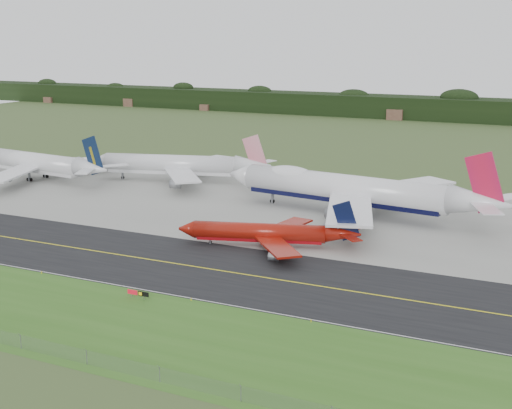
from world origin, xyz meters
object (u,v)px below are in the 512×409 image
object	(u,v)px
jet_star_tail	(180,165)
jet_red_737	(269,233)
jet_ba_747	(352,190)
taxiway_sign	(138,293)
jet_navy_gold	(36,163)

from	to	relation	value
jet_star_tail	jet_red_737	bearing A→B (deg)	-43.92
jet_ba_747	jet_red_737	distance (m)	35.43
jet_red_737	jet_star_tail	bearing A→B (deg)	136.08
jet_red_737	taxiway_sign	world-z (taller)	jet_red_737
jet_star_tail	taxiway_sign	size ratio (longest dim) A/B	13.42
jet_red_737	jet_navy_gold	world-z (taller)	jet_navy_gold
jet_navy_gold	taxiway_sign	world-z (taller)	jet_navy_gold
taxiway_sign	jet_red_737	bearing A→B (deg)	79.04
jet_ba_747	jet_star_tail	size ratio (longest dim) A/B	1.33
jet_navy_gold	taxiway_sign	bearing A→B (deg)	-39.61
jet_star_tail	jet_ba_747	bearing A→B (deg)	-16.45
jet_ba_747	jet_navy_gold	world-z (taller)	jet_ba_747
taxiway_sign	jet_navy_gold	bearing A→B (deg)	140.39
jet_navy_gold	jet_ba_747	bearing A→B (deg)	-0.75
jet_navy_gold	jet_star_tail	world-z (taller)	jet_navy_gold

